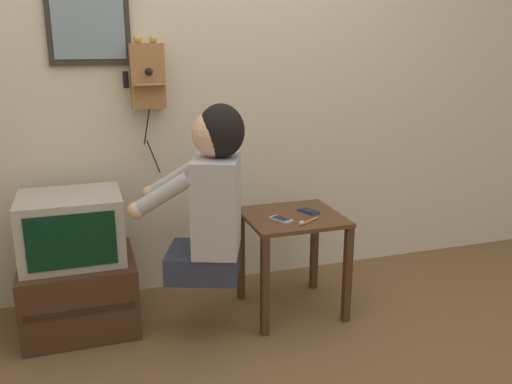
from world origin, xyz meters
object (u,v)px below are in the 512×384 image
person (211,193)px  cell_phone_spare (308,211)px  toothbrush (308,221)px  wall_phone_antique (147,75)px  television (72,228)px  framed_picture (88,19)px  cell_phone_held (281,219)px

person → cell_phone_spare: person is taller
person → toothbrush: bearing=-72.8°
person → wall_phone_antique: wall_phone_antique is taller
cell_phone_spare → television: bearing=150.1°
cell_phone_spare → framed_picture: bearing=133.7°
person → cell_phone_spare: bearing=-56.4°
cell_phone_held → wall_phone_antique: bearing=114.2°
cell_phone_held → cell_phone_spare: 0.21m
television → toothbrush: 1.24m
person → framed_picture: size_ratio=1.82×
cell_phone_spare → wall_phone_antique: bearing=128.9°
wall_phone_antique → toothbrush: 1.20m
cell_phone_held → toothbrush: (0.12, -0.08, 0.00)m
toothbrush → person: bearing=54.9°
television → cell_phone_held: (1.07, -0.25, 0.02)m
cell_phone_spare → cell_phone_held: bearing=-178.8°
cell_phone_held → framed_picture: bearing=122.7°
television → cell_phone_held: 1.10m
framed_picture → cell_phone_spare: size_ratio=3.53×
television → cell_phone_spare: 1.28m
framed_picture → cell_phone_spare: bearing=-23.9°
cell_phone_spare → person: bearing=170.8°
person → wall_phone_antique: 0.82m
person → television: size_ratio=1.71×
television → cell_phone_spare: bearing=-7.6°
television → framed_picture: (0.17, 0.32, 1.05)m
framed_picture → cell_phone_held: (0.90, -0.57, -1.04)m
wall_phone_antique → framed_picture: (-0.29, 0.04, 0.30)m
framed_picture → toothbrush: (1.02, -0.65, -1.03)m
wall_phone_antique → framed_picture: bearing=171.4°
cell_phone_spare → toothbrush: toothbrush is taller
cell_phone_held → toothbrush: 0.14m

